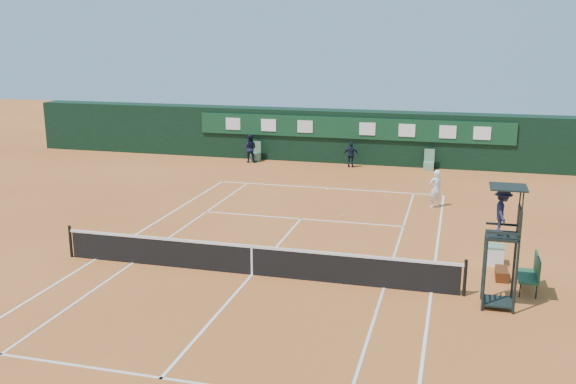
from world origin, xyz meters
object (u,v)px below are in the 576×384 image
object	(u,v)px
player	(436,189)
cooler	(495,255)
tennis_net	(252,259)
player_bench	(531,272)
umpire_chair	(503,221)

from	to	relation	value
player	cooler	bearing A→B (deg)	71.49
player	tennis_net	bearing A→B (deg)	25.37
player_bench	cooler	world-z (taller)	player_bench
umpire_chair	player_bench	xyz separation A→B (m)	(1.00, 1.39, -1.86)
cooler	player	world-z (taller)	player
player_bench	cooler	bearing A→B (deg)	113.67
tennis_net	cooler	xyz separation A→B (m)	(7.35, 2.96, -0.18)
tennis_net	player	xyz separation A→B (m)	(5.16, 9.68, 0.32)
cooler	tennis_net	bearing A→B (deg)	-158.09
tennis_net	cooler	world-z (taller)	tennis_net
umpire_chair	cooler	size ratio (longest dim) A/B	5.30
umpire_chair	player	bearing A→B (deg)	101.66
umpire_chair	player_bench	size ratio (longest dim) A/B	2.85
tennis_net	player	bearing A→B (deg)	61.93
umpire_chair	player	size ratio (longest dim) A/B	2.07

